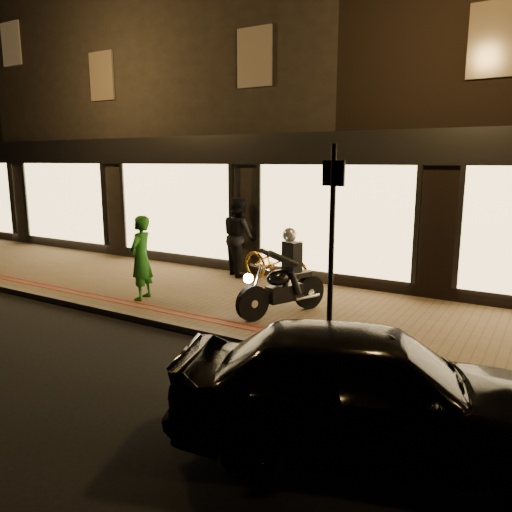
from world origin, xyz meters
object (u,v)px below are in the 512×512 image
(person_green, at_px, (141,258))
(parked_car, at_px, (368,388))
(motorcycle, at_px, (284,281))
(bicycle_gold, at_px, (276,261))
(sign_post, at_px, (332,239))

(person_green, relative_size, parked_car, 0.43)
(person_green, bearing_deg, parked_car, 51.10)
(motorcycle, xyz_separation_m, person_green, (-2.93, -0.60, 0.24))
(bicycle_gold, distance_m, person_green, 3.07)
(bicycle_gold, height_order, parked_car, parked_car)
(sign_post, bearing_deg, parked_car, -57.48)
(bicycle_gold, xyz_separation_m, person_green, (-1.67, -2.55, 0.34))
(motorcycle, bearing_deg, sign_post, -17.54)
(sign_post, distance_m, bicycle_gold, 4.34)
(sign_post, relative_size, person_green, 1.76)
(sign_post, bearing_deg, person_green, 171.43)
(sign_post, bearing_deg, motorcycle, 138.65)
(motorcycle, height_order, bicycle_gold, motorcycle)
(sign_post, distance_m, parked_car, 2.61)
(sign_post, relative_size, bicycle_gold, 1.54)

